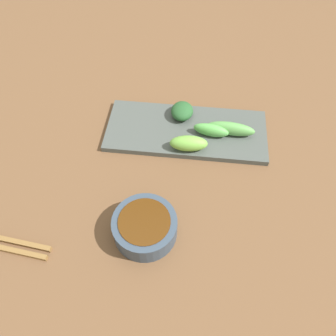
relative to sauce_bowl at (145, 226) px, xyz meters
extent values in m
cube|color=brown|center=(0.15, -0.03, -0.03)|extent=(2.10, 2.10, 0.02)
cylinder|color=#374657|center=(0.00, 0.00, 0.00)|extent=(0.11, 0.11, 0.04)
cylinder|color=#4B290A|center=(0.00, 0.00, 0.01)|extent=(0.08, 0.08, 0.03)
cube|color=#4A514D|center=(0.23, -0.05, -0.02)|extent=(0.14, 0.33, 0.01)
ellipsoid|color=#5DB552|center=(0.22, -0.10, 0.00)|extent=(0.03, 0.07, 0.03)
ellipsoid|color=#27592B|center=(0.27, -0.04, 0.00)|extent=(0.05, 0.05, 0.03)
ellipsoid|color=#5DA44F|center=(0.23, -0.14, 0.00)|extent=(0.03, 0.10, 0.03)
ellipsoid|color=#74B645|center=(0.18, -0.06, 0.00)|extent=(0.04, 0.07, 0.03)
camera|label=1|loc=(-0.24, -0.06, 0.50)|focal=35.76mm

